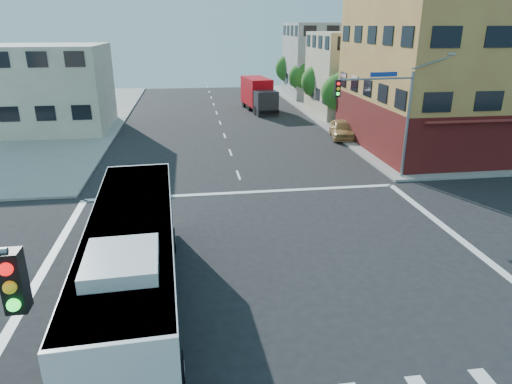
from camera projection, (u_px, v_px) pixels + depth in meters
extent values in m
plane|color=black|center=(271.00, 269.00, 19.25)|extent=(120.00, 120.00, 0.00)
cube|color=gray|center=(500.00, 108.00, 56.45)|extent=(50.00, 50.00, 0.15)
cube|color=#B58F41|center=(477.00, 61.00, 36.71)|extent=(18.00, 15.00, 14.00)
cube|color=#521213|center=(467.00, 122.00, 38.44)|extent=(18.09, 15.08, 4.00)
cube|color=#C4B696|center=(367.00, 74.00, 51.57)|extent=(12.00, 10.00, 9.00)
cube|color=#9D9D98|center=(331.00, 60.00, 64.41)|extent=(12.00, 10.00, 10.00)
cube|color=beige|center=(42.00, 89.00, 43.46)|extent=(12.00, 10.00, 8.00)
cylinder|color=gray|center=(407.00, 127.00, 29.53)|extent=(0.18, 0.18, 7.00)
cylinder|color=gray|center=(376.00, 79.00, 27.89)|extent=(5.01, 0.62, 0.12)
cube|color=black|center=(337.00, 88.00, 27.50)|extent=(0.32, 0.30, 1.00)
sphere|color=#FF0C0C|center=(339.00, 84.00, 27.23)|extent=(0.20, 0.20, 0.20)
sphere|color=yellow|center=(338.00, 89.00, 27.34)|extent=(0.20, 0.20, 0.20)
sphere|color=#19FF33|center=(338.00, 94.00, 27.44)|extent=(0.20, 0.20, 0.20)
cube|color=navy|center=(384.00, 74.00, 27.92)|extent=(1.80, 0.22, 0.28)
cube|color=gray|center=(451.00, 54.00, 28.55)|extent=(0.50, 0.22, 0.14)
cube|color=black|center=(14.00, 281.00, 6.79)|extent=(0.32, 0.30, 1.00)
sphere|color=#FF0C0C|center=(6.00, 269.00, 6.53)|extent=(0.20, 0.20, 0.20)
sphere|color=yellow|center=(10.00, 287.00, 6.64)|extent=(0.20, 0.20, 0.20)
sphere|color=#19FF33|center=(14.00, 305.00, 6.74)|extent=(0.20, 0.20, 0.20)
cylinder|color=#382514|center=(337.00, 116.00, 46.52)|extent=(0.28, 0.28, 1.92)
sphere|color=#1E5418|center=(339.00, 92.00, 45.69)|extent=(3.60, 3.60, 3.60)
sphere|color=#1E5418|center=(344.00, 83.00, 45.16)|extent=(2.52, 2.52, 2.52)
cylinder|color=#382514|center=(317.00, 103.00, 53.94)|extent=(0.28, 0.28, 1.99)
sphere|color=#1E5418|center=(318.00, 81.00, 53.07)|extent=(3.80, 3.80, 3.80)
sphere|color=#1E5418|center=(322.00, 73.00, 52.52)|extent=(2.66, 2.66, 2.66)
cylinder|color=#382514|center=(301.00, 94.00, 61.39)|extent=(0.28, 0.28, 1.89)
sphere|color=#1E5418|center=(301.00, 77.00, 60.60)|extent=(3.40, 3.40, 3.40)
sphere|color=#1E5418|center=(305.00, 70.00, 60.08)|extent=(2.38, 2.38, 2.38)
cylinder|color=#382514|center=(288.00, 86.00, 68.80)|extent=(0.28, 0.28, 2.03)
sphere|color=#1E5418|center=(289.00, 68.00, 67.90)|extent=(4.00, 4.00, 4.00)
sphere|color=#1E5418|center=(292.00, 62.00, 67.33)|extent=(2.80, 2.80, 2.80)
cube|color=black|center=(137.00, 294.00, 16.40)|extent=(3.47, 13.29, 0.49)
cube|color=white|center=(134.00, 261.00, 15.94)|extent=(3.46, 13.26, 3.12)
cube|color=black|center=(133.00, 256.00, 15.87)|extent=(3.49, 12.87, 1.37)
cube|color=black|center=(141.00, 195.00, 21.90)|extent=(2.57, 0.20, 1.48)
cube|color=#E5590C|center=(139.00, 173.00, 21.55)|extent=(2.09, 0.16, 0.31)
cube|color=white|center=(130.00, 222.00, 15.42)|extent=(3.39, 13.00, 0.13)
cube|color=white|center=(121.00, 261.00, 12.31)|extent=(2.07, 2.51, 0.39)
cube|color=#0B6B39|center=(93.00, 293.00, 15.45)|extent=(0.33, 6.01, 0.31)
cube|color=#0B6B39|center=(177.00, 284.00, 15.96)|extent=(0.33, 6.01, 0.31)
cylinder|color=black|center=(111.00, 246.00, 20.04)|extent=(0.39, 1.15, 1.14)
cylinder|color=#99999E|center=(108.00, 246.00, 20.02)|extent=(0.07, 0.57, 0.57)
cylinder|color=black|center=(172.00, 241.00, 20.52)|extent=(0.39, 1.15, 1.14)
cylinder|color=#99999E|center=(175.00, 240.00, 20.55)|extent=(0.07, 0.57, 0.57)
cylinder|color=black|center=(179.00, 371.00, 12.77)|extent=(0.39, 1.15, 1.14)
cylinder|color=#99999E|center=(184.00, 370.00, 12.80)|extent=(0.07, 0.57, 0.57)
cube|color=#232327|center=(266.00, 103.00, 51.73)|extent=(2.67, 2.58, 2.72)
cube|color=black|center=(268.00, 101.00, 50.69)|extent=(2.19, 0.35, 1.05)
cube|color=red|center=(256.00, 91.00, 55.04)|extent=(3.22, 6.12, 3.14)
cube|color=black|center=(259.00, 106.00, 54.46)|extent=(3.32, 8.58, 0.31)
cylinder|color=black|center=(256.00, 111.00, 51.93)|extent=(0.42, 1.07, 1.05)
cylinder|color=black|center=(274.00, 110.00, 52.48)|extent=(0.42, 1.07, 1.05)
cylinder|color=black|center=(249.00, 106.00, 54.68)|extent=(0.42, 1.07, 1.05)
cylinder|color=black|center=(267.00, 106.00, 55.22)|extent=(0.42, 1.07, 1.05)
cylinder|color=black|center=(244.00, 103.00, 57.04)|extent=(0.42, 1.07, 1.05)
cylinder|color=black|center=(261.00, 102.00, 57.59)|extent=(0.42, 1.07, 1.05)
imported|color=tan|center=(342.00, 129.00, 41.32)|extent=(2.76, 5.08, 1.64)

